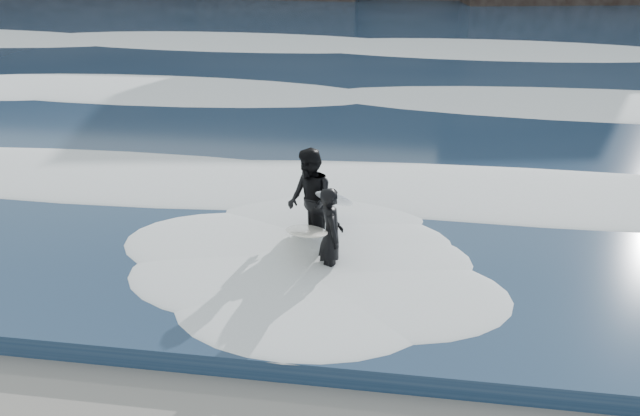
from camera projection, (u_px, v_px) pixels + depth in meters
The scene contains 6 objects.
sea at pixel (394, 35), 32.36m from camera, with size 90.00×52.00×0.30m, color navy.
foam_near at pixel (331, 182), 14.03m from camera, with size 60.00×3.20×0.20m, color white.
foam_mid at pixel (366, 96), 20.40m from camera, with size 60.00×4.00×0.24m, color white.
foam_far at pixel (388, 43), 28.60m from camera, with size 60.00×4.80×0.30m, color white.
surfer_left at pixel (324, 234), 10.82m from camera, with size 1.26×2.13×1.55m.
surfer_right at pixel (312, 201), 11.77m from camera, with size 1.25×1.78×1.78m.
Camera 1 is at (1.85, -4.02, 5.32)m, focal length 40.00 mm.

